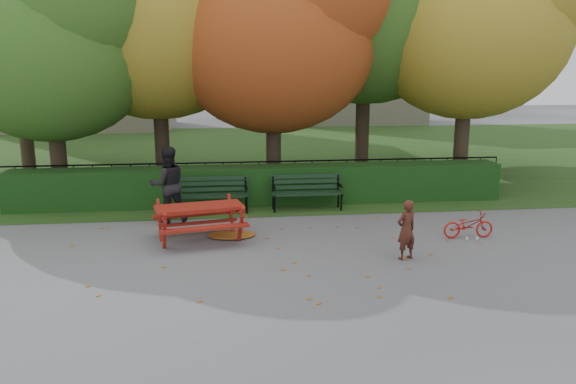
{
  "coord_description": "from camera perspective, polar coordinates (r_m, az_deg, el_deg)",
  "views": [
    {
      "loc": [
        -1.08,
        -10.16,
        3.49
      ],
      "look_at": [
        0.32,
        1.24,
        1.0
      ],
      "focal_mm": 35.0,
      "sensor_mm": 36.0,
      "label": 1
    }
  ],
  "objects": [
    {
      "name": "leaf_pile",
      "position": [
        12.16,
        -5.76,
        -4.34
      ],
      "size": [
        1.19,
        0.97,
        0.07
      ],
      "primitive_type": "ellipsoid",
      "rotation": [
        0.0,
        0.0,
        0.28
      ],
      "color": "brown",
      "rests_on": "ground"
    },
    {
      "name": "building_right",
      "position": [
        39.3,
        6.62,
        15.81
      ],
      "size": [
        9.0,
        6.0,
        12.0
      ],
      "primitive_type": "cube",
      "color": "#BFB297",
      "rests_on": "ground"
    },
    {
      "name": "tree_e",
      "position": [
        17.72,
        19.29,
        16.74
      ],
      "size": [
        6.09,
        5.8,
        8.16
      ],
      "color": "#31251A",
      "rests_on": "ground"
    },
    {
      "name": "tree_g",
      "position": [
        22.11,
        19.04,
        16.48
      ],
      "size": [
        6.3,
        6.0,
        8.55
      ],
      "color": "#31251A",
      "rests_on": "ground"
    },
    {
      "name": "grass_strip",
      "position": [
        24.43,
        -4.41,
        3.99
      ],
      "size": [
        90.0,
        90.0,
        0.0
      ],
      "primitive_type": "plane",
      "color": "#1F3B18",
      "rests_on": "ground"
    },
    {
      "name": "child",
      "position": [
        10.76,
        11.93,
        -3.77
      ],
      "size": [
        0.49,
        0.41,
        1.15
      ],
      "primitive_type": "imported",
      "rotation": [
        0.0,
        0.0,
        3.52
      ],
      "color": "#451F16",
      "rests_on": "ground"
    },
    {
      "name": "hedge",
      "position": [
        15.0,
        -2.73,
        0.72
      ],
      "size": [
        13.0,
        0.9,
        1.0
      ],
      "primitive_type": "cube",
      "color": "black",
      "rests_on": "ground"
    },
    {
      "name": "bench_left",
      "position": [
        14.18,
        -7.73,
        0.02
      ],
      "size": [
        1.8,
        0.57,
        0.88
      ],
      "color": "black",
      "rests_on": "ground"
    },
    {
      "name": "picnic_table",
      "position": [
        11.77,
        -8.99,
        -2.18
      ],
      "size": [
        2.03,
        1.77,
        0.87
      ],
      "rotation": [
        0.0,
        0.0,
        0.21
      ],
      "color": "maroon",
      "rests_on": "ground"
    },
    {
      "name": "adult",
      "position": [
        13.37,
        -12.11,
        0.75
      ],
      "size": [
        1.02,
        0.89,
        1.78
      ],
      "primitive_type": "imported",
      "rotation": [
        0.0,
        0.0,
        3.43
      ],
      "color": "black",
      "rests_on": "ground"
    },
    {
      "name": "tree_c",
      "position": [
        16.29,
        -0.23,
        16.93
      ],
      "size": [
        6.3,
        6.0,
        8.0
      ],
      "color": "#31251A",
      "rests_on": "ground"
    },
    {
      "name": "bicycle",
      "position": [
        12.53,
        17.84,
        -3.21
      ],
      "size": [
        1.08,
        0.4,
        0.56
      ],
      "primitive_type": "imported",
      "rotation": [
        0.0,
        0.0,
        1.55
      ],
      "color": "#B81611",
      "rests_on": "ground"
    },
    {
      "name": "bench_right",
      "position": [
        14.34,
        1.9,
        0.27
      ],
      "size": [
        1.8,
        0.57,
        0.88
      ],
      "color": "black",
      "rests_on": "ground"
    },
    {
      "name": "tree_a",
      "position": [
        16.29,
        -22.38,
        14.97
      ],
      "size": [
        5.88,
        5.6,
        7.48
      ],
      "color": "#31251A",
      "rests_on": "ground"
    },
    {
      "name": "building_left",
      "position": [
        37.23,
        -20.24,
        17.7
      ],
      "size": [
        10.0,
        7.0,
        15.0
      ],
      "primitive_type": "cube",
      "color": "#BFB297",
      "rests_on": "ground"
    },
    {
      "name": "leaf_scatter",
      "position": [
        11.08,
        -1.05,
        -6.1
      ],
      "size": [
        9.0,
        5.7,
        0.01
      ],
      "primitive_type": null,
      "color": "brown",
      "rests_on": "ground"
    },
    {
      "name": "ground",
      "position": [
        10.8,
        -0.88,
        -6.63
      ],
      "size": [
        90.0,
        90.0,
        0.0
      ],
      "primitive_type": "plane",
      "color": "slate",
      "rests_on": "ground"
    },
    {
      "name": "iron_fence",
      "position": [
        15.78,
        -2.95,
        1.42
      ],
      "size": [
        14.0,
        0.04,
        1.02
      ],
      "color": "black",
      "rests_on": "ground"
    },
    {
      "name": "tree_b",
      "position": [
        17.07,
        -12.17,
        18.41
      ],
      "size": [
        6.72,
        6.4,
        8.79
      ],
      "color": "#31251A",
      "rests_on": "ground"
    }
  ]
}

